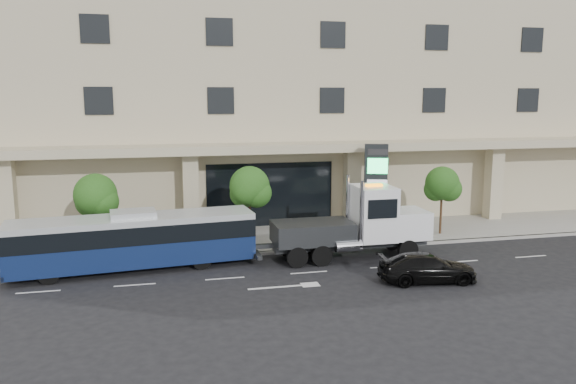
% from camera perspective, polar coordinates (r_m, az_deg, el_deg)
% --- Properties ---
extents(ground, '(120.00, 120.00, 0.00)m').
position_cam_1_polar(ground, '(28.31, 1.35, -7.27)').
color(ground, black).
rests_on(ground, ground).
extents(sidewalk, '(120.00, 6.00, 0.15)m').
position_cam_1_polar(sidewalk, '(32.97, -0.80, -4.67)').
color(sidewalk, gray).
rests_on(sidewalk, ground).
extents(curb, '(120.00, 0.30, 0.15)m').
position_cam_1_polar(curb, '(30.15, 0.41, -6.05)').
color(curb, gray).
rests_on(curb, ground).
extents(convention_center, '(60.00, 17.60, 20.00)m').
position_cam_1_polar(convention_center, '(42.22, -3.88, 12.01)').
color(convention_center, '#BDB18E').
rests_on(convention_center, ground).
extents(tree_left, '(2.27, 2.20, 4.22)m').
position_cam_1_polar(tree_left, '(30.44, -18.91, -0.57)').
color(tree_left, '#422B19').
rests_on(tree_left, sidewalk).
extents(tree_mid, '(2.28, 2.20, 4.38)m').
position_cam_1_polar(tree_mid, '(30.61, -3.87, 0.28)').
color(tree_mid, '#422B19').
rests_on(tree_mid, sidewalk).
extents(tree_right, '(2.10, 2.00, 4.04)m').
position_cam_1_polar(tree_right, '(34.35, 15.43, 0.60)').
color(tree_right, '#422B19').
rests_on(tree_right, sidewalk).
extents(city_bus, '(11.61, 3.55, 2.90)m').
position_cam_1_polar(city_bus, '(27.95, -15.35, -4.71)').
color(city_bus, black).
rests_on(city_bus, ground).
extents(tow_truck, '(9.21, 2.39, 4.20)m').
position_cam_1_polar(tow_truck, '(29.13, 7.14, -3.34)').
color(tow_truck, '#2D3033').
rests_on(tow_truck, ground).
extents(black_sedan, '(4.61, 2.35, 1.28)m').
position_cam_1_polar(black_sedan, '(26.24, 13.97, -7.48)').
color(black_sedan, black).
rests_on(black_sedan, ground).
extents(signage_pylon, '(1.42, 0.88, 5.37)m').
position_cam_1_polar(signage_pylon, '(33.39, 8.87, 0.32)').
color(signage_pylon, black).
rests_on(signage_pylon, sidewalk).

